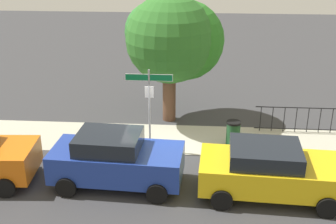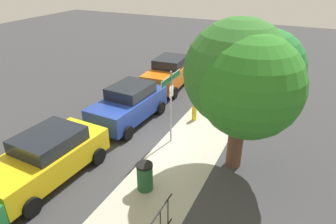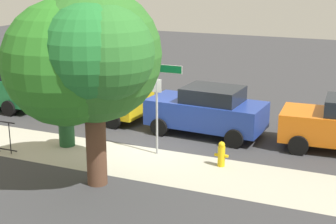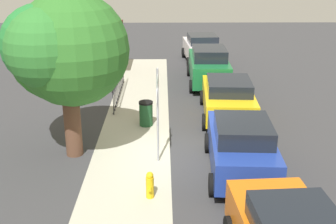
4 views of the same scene
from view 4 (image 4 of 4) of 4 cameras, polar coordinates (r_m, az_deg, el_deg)
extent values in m
plane|color=#38383A|center=(14.29, 0.29, -5.76)|extent=(60.00, 60.00, 0.00)
cube|color=#B2AE9B|center=(16.14, -4.45, -2.65)|extent=(24.00, 2.60, 0.00)
cylinder|color=#9EA0A5|center=(13.27, -1.39, -0.60)|extent=(0.07, 0.07, 3.09)
cube|color=#0F723D|center=(12.87, -1.44, 4.62)|extent=(1.66, 0.02, 0.22)
cube|color=white|center=(12.87, -1.43, 4.62)|extent=(1.69, 0.02, 0.25)
cube|color=silver|center=(13.03, -1.51, 2.29)|extent=(0.32, 0.02, 0.42)
cylinder|color=brown|center=(14.14, -12.78, -0.57)|extent=(0.55, 0.55, 2.73)
sphere|color=#2B7622|center=(14.21, -14.39, 8.01)|extent=(3.29, 3.29, 3.29)
sphere|color=#2F6F27|center=(13.54, -12.79, 8.25)|extent=(3.57, 3.57, 3.57)
sphere|color=#2E752D|center=(12.98, -16.04, 8.23)|extent=(2.43, 2.43, 2.43)
sphere|color=#237430|center=(13.35, -16.56, 8.65)|extent=(2.46, 2.46, 2.46)
cube|color=#1F3896|center=(13.08, 9.75, -4.87)|extent=(4.22, 2.04, 0.91)
cube|color=black|center=(12.57, 10.07, -2.39)|extent=(2.06, 1.70, 0.52)
cylinder|color=black|center=(14.46, 5.42, -4.13)|extent=(0.65, 0.26, 0.64)
cylinder|color=black|center=(14.67, 12.52, -4.18)|extent=(0.65, 0.26, 0.64)
cylinder|color=black|center=(11.96, 6.04, -9.68)|extent=(0.65, 0.26, 0.64)
cylinder|color=black|center=(12.22, 14.67, -9.61)|extent=(0.65, 0.26, 0.64)
cube|color=yellow|center=(17.54, 8.02, 1.69)|extent=(4.48, 2.18, 0.84)
cube|color=black|center=(17.09, 8.20, 3.53)|extent=(2.20, 1.81, 0.49)
cylinder|color=black|center=(19.02, 4.68, 1.97)|extent=(0.65, 0.26, 0.64)
cylinder|color=black|center=(19.19, 10.44, 1.86)|extent=(0.65, 0.26, 0.64)
cylinder|color=black|center=(16.22, 5.01, -1.33)|extent=(0.65, 0.26, 0.64)
cylinder|color=black|center=(16.42, 11.74, -1.42)|extent=(0.65, 0.26, 0.64)
cube|color=#186733|center=(22.04, 5.45, 5.92)|extent=(4.64, 1.93, 1.05)
cube|color=black|center=(21.59, 5.59, 7.83)|extent=(2.24, 1.67, 0.58)
cylinder|color=black|center=(23.63, 2.85, 5.65)|extent=(0.64, 0.23, 0.64)
cylinder|color=black|center=(23.78, 7.33, 5.61)|extent=(0.64, 0.23, 0.64)
cylinder|color=black|center=(20.61, 3.20, 3.45)|extent=(0.64, 0.23, 0.64)
cylinder|color=black|center=(20.79, 8.31, 3.41)|extent=(0.64, 0.23, 0.64)
cube|color=white|center=(26.72, 4.53, 8.34)|extent=(4.21, 2.17, 0.92)
cube|color=black|center=(26.34, 4.66, 9.76)|extent=(2.07, 1.80, 0.52)
cylinder|color=black|center=(28.03, 2.12, 7.99)|extent=(0.65, 0.26, 0.64)
cylinder|color=black|center=(28.31, 6.00, 8.02)|extent=(0.65, 0.26, 0.64)
cylinder|color=black|center=(25.34, 2.84, 6.66)|extent=(0.65, 0.26, 0.64)
cylinder|color=black|center=(25.65, 7.10, 6.69)|extent=(0.65, 0.26, 0.64)
cylinder|color=black|center=(19.85, -6.69, 4.88)|extent=(5.18, 0.04, 0.04)
cylinder|color=black|center=(20.12, -6.58, 2.33)|extent=(5.18, 0.04, 0.04)
cylinder|color=black|center=(17.77, -7.35, 1.23)|extent=(0.03, 0.03, 1.05)
cylinder|color=black|center=(18.21, -7.19, 1.71)|extent=(0.03, 0.03, 1.05)
cylinder|color=black|center=(18.66, -7.04, 2.17)|extent=(0.03, 0.03, 1.05)
cylinder|color=black|center=(19.10, -6.90, 2.61)|extent=(0.03, 0.03, 1.05)
cylinder|color=black|center=(19.55, -6.76, 3.03)|extent=(0.03, 0.03, 1.05)
cylinder|color=black|center=(20.00, -6.62, 3.43)|extent=(0.03, 0.03, 1.05)
cylinder|color=black|center=(20.45, -6.50, 3.81)|extent=(0.03, 0.03, 1.05)
cylinder|color=black|center=(20.90, -6.38, 4.18)|extent=(0.03, 0.03, 1.05)
cylinder|color=black|center=(21.35, -6.26, 4.53)|extent=(0.03, 0.03, 1.05)
cylinder|color=black|center=(21.80, -6.15, 4.86)|extent=(0.03, 0.03, 1.05)
cylinder|color=black|center=(22.25, -6.04, 5.19)|extent=(0.03, 0.03, 1.05)
cube|color=tan|center=(24.41, -9.19, 8.24)|extent=(2.45, 2.13, 2.58)
cube|color=#4C2319|center=(24.17, -9.38, 11.46)|extent=(2.81, 2.49, 0.20)
cylinder|color=yellow|center=(11.80, -2.44, -10.09)|extent=(0.22, 0.22, 0.62)
sphere|color=yellow|center=(11.62, -2.47, -8.51)|extent=(0.20, 0.20, 0.20)
cylinder|color=yellow|center=(11.64, -2.47, -10.36)|extent=(0.10, 0.09, 0.09)
cylinder|color=yellow|center=(11.92, -2.42, -9.57)|extent=(0.10, 0.09, 0.09)
cylinder|color=#1E4C28|center=(16.57, -2.98, -0.33)|extent=(0.52, 0.52, 0.90)
cylinder|color=black|center=(16.40, -3.01, 1.27)|extent=(0.55, 0.55, 0.08)
camera|label=1|loc=(20.17, 47.66, 17.73)|focal=46.74mm
camera|label=2|loc=(22.91, -13.65, 21.05)|focal=32.59mm
camera|label=3|loc=(15.32, -68.55, 5.64)|focal=54.34mm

